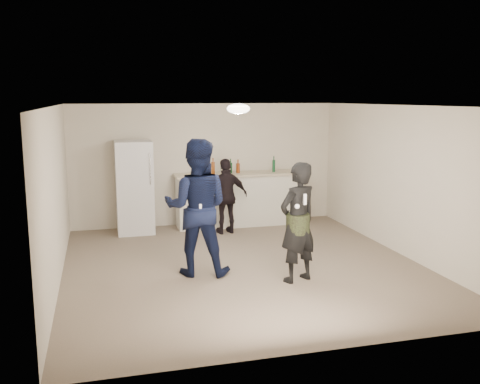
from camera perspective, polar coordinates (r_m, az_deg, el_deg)
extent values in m
plane|color=#6B5B4C|center=(8.53, 0.35, -7.86)|extent=(6.00, 6.00, 0.00)
plane|color=silver|center=(8.11, 0.37, 9.19)|extent=(6.00, 6.00, 0.00)
plane|color=beige|center=(11.12, -3.70, 2.96)|extent=(6.00, 0.00, 6.00)
plane|color=beige|center=(5.45, 8.68, -4.67)|extent=(6.00, 0.00, 6.00)
plane|color=beige|center=(7.97, -19.09, -0.42)|extent=(0.00, 6.00, 6.00)
plane|color=beige|center=(9.33, 16.89, 1.16)|extent=(0.00, 6.00, 6.00)
cube|color=silver|center=(11.06, -0.01, -0.86)|extent=(2.60, 0.56, 1.05)
cube|color=beige|center=(10.97, -0.01, 1.93)|extent=(2.68, 0.64, 0.04)
cube|color=white|center=(10.59, -11.20, 0.51)|extent=(0.70, 0.70, 1.80)
cylinder|color=silver|center=(10.19, -9.57, 2.46)|extent=(0.02, 0.02, 0.60)
ellipsoid|color=white|center=(8.40, -0.18, 8.88)|extent=(0.36, 0.36, 0.16)
cylinder|color=silver|center=(10.76, -1.22, 2.33)|extent=(0.08, 0.08, 0.17)
imported|color=#101B44|center=(7.94, -4.63, -1.65)|extent=(1.18, 1.03, 2.04)
imported|color=black|center=(7.67, 6.19, -3.24)|extent=(0.74, 0.62, 1.73)
cylinder|color=#2A3819|center=(7.67, 6.19, -3.37)|extent=(0.34, 0.34, 0.28)
imported|color=black|center=(10.35, -1.45, -0.45)|extent=(0.90, 0.47, 1.47)
cube|color=white|center=(7.66, -4.25, -1.83)|extent=(0.04, 0.04, 0.15)
sphere|color=silver|center=(7.73, -3.41, -2.25)|extent=(0.07, 0.07, 0.07)
cube|color=white|center=(7.36, 6.94, -0.78)|extent=(0.04, 0.04, 0.15)
sphere|color=white|center=(7.37, 6.12, -1.54)|extent=(0.07, 0.07, 0.07)
cylinder|color=#154B28|center=(11.15, 3.62, 2.80)|extent=(0.06, 0.06, 0.25)
cylinder|color=silver|center=(10.67, -4.35, 2.23)|extent=(0.07, 0.07, 0.17)
cylinder|color=#113D1C|center=(10.97, -1.02, 2.60)|extent=(0.07, 0.07, 0.21)
cylinder|color=brown|center=(10.99, -0.21, 2.56)|extent=(0.08, 0.08, 0.20)
cylinder|color=brown|center=(10.84, -2.89, 2.58)|extent=(0.07, 0.07, 0.25)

